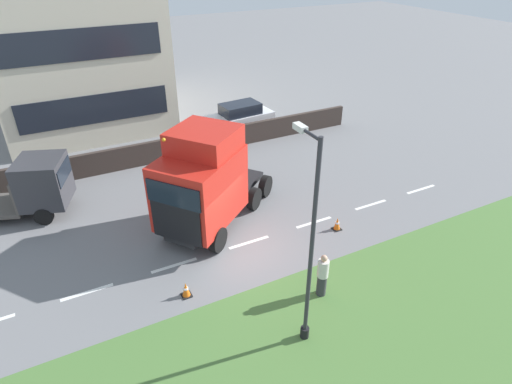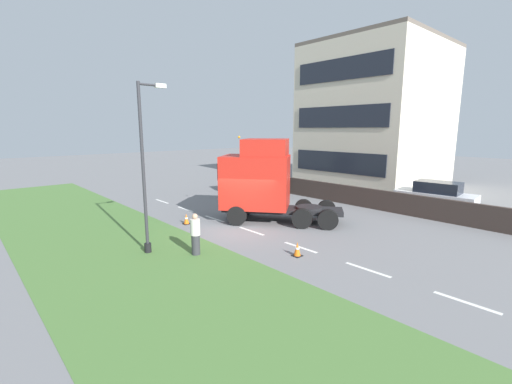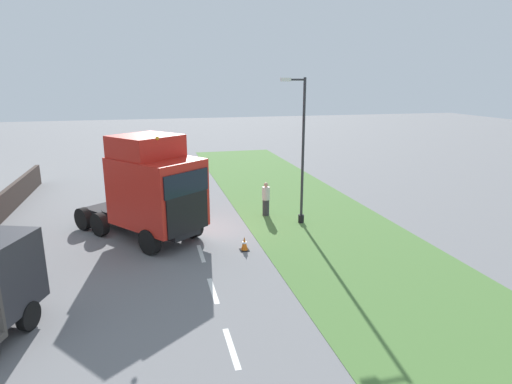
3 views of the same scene
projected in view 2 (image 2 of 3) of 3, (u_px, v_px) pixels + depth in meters
name	position (u px, v px, depth m)	size (l,w,h in m)	color
ground_plane	(243.00, 228.00, 17.59)	(120.00, 120.00, 0.00)	slate
grass_verge	(127.00, 257.00, 13.65)	(7.00, 44.00, 0.01)	#4C7538
lane_markings	(252.00, 231.00, 17.08)	(0.16, 21.00, 0.00)	white
boundary_wall	(344.00, 194.00, 23.39)	(0.25, 24.00, 1.27)	#382D28
building_block	(376.00, 117.00, 30.56)	(11.36, 9.78, 13.33)	beige
lorry_cab	(261.00, 180.00, 18.67)	(5.89, 6.48, 4.64)	black
flatbed_truck	(249.00, 177.00, 26.44)	(3.81, 5.84, 2.66)	#333338
parked_car	(435.00, 198.00, 20.60)	(2.16, 4.51, 1.94)	silver
lamp_post	(146.00, 175.00, 13.61)	(1.26, 0.28, 6.81)	black
pedestrian	(195.00, 235.00, 13.73)	(0.39, 0.39, 1.72)	#333338
traffic_cone_lead	(186.00, 219.00, 18.30)	(0.36, 0.36, 0.58)	black
traffic_cone_trailing	(297.00, 249.00, 13.68)	(0.36, 0.36, 0.58)	black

